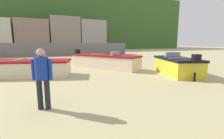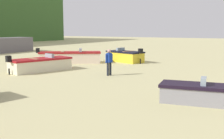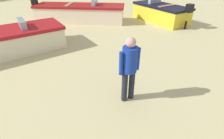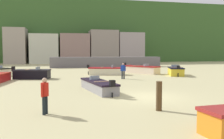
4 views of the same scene
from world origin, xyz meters
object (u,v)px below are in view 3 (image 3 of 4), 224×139
Objects in this scene: boat_yellow_1 at (160,13)px; boat_cream_10 at (5,42)px; beach_walker_distant at (129,66)px; boat_cream_7 at (80,13)px.

boat_cream_10 is (-7.76, 2.52, -0.03)m from boat_yellow_1.
boat_cream_7 is at bearing 79.61° from beach_walker_distant.
boat_yellow_1 is 7.46m from beach_walker_distant.
boat_yellow_1 is 4.78m from boat_cream_7.
boat_cream_10 is at bearing 120.72° from beach_walker_distant.
beach_walker_distant is (-7.01, -2.49, 0.46)m from boat_yellow_1.
boat_cream_7 is (-3.08, 3.66, 0.00)m from boat_yellow_1.
beach_walker_distant is at bearing 23.69° from boat_cream_7.
beach_walker_distant reaches higher than boat_cream_10.
beach_walker_distant is at bearing 25.51° from boat_cream_10.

